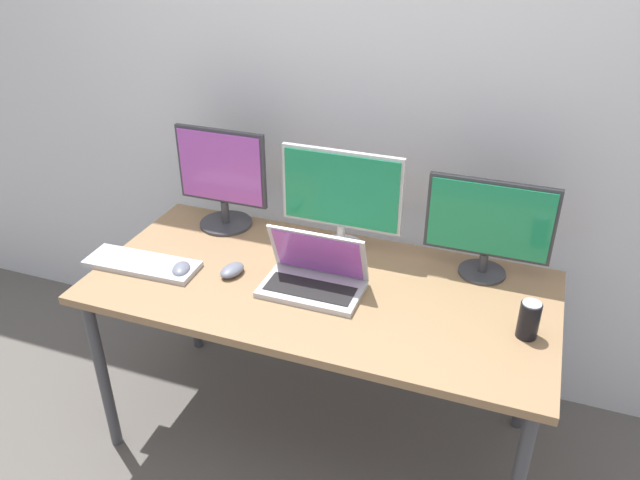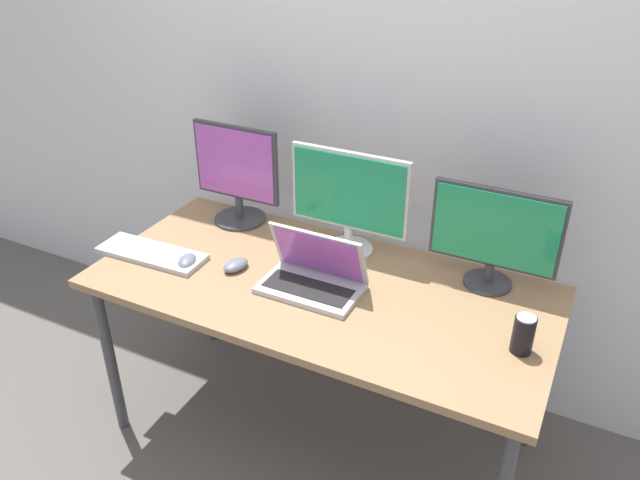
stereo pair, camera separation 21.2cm
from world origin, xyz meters
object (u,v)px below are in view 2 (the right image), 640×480
object	(u,v)px
mouse_by_keyboard	(187,261)
monitor_left	(237,173)
keyboard_main	(152,254)
monitor_center	(349,198)
soda_can_near_keyboard	(523,334)
laptop_silver	(313,275)
monitor_right	(495,235)
mouse_by_laptop	(236,265)
work_desk	(320,298)

from	to	relation	value
mouse_by_keyboard	monitor_left	bearing A→B (deg)	72.73
keyboard_main	mouse_by_keyboard	distance (m)	0.17
keyboard_main	mouse_by_keyboard	world-z (taller)	mouse_by_keyboard
monitor_center	soda_can_near_keyboard	distance (m)	0.80
monitor_center	laptop_silver	world-z (taller)	monitor_center
mouse_by_keyboard	monitor_right	bearing A→B (deg)	-0.90
monitor_right	mouse_by_laptop	size ratio (longest dim) A/B	4.14
monitor_right	mouse_by_keyboard	world-z (taller)	monitor_right
mouse_by_laptop	monitor_right	bearing A→B (deg)	32.18
mouse_by_laptop	soda_can_near_keyboard	bearing A→B (deg)	11.64
work_desk	keyboard_main	xyz separation A→B (m)	(-0.66, -0.12, 0.07)
work_desk	monitor_right	xyz separation A→B (m)	(0.53, 0.27, 0.26)
laptop_silver	soda_can_near_keyboard	bearing A→B (deg)	-1.89
monitor_center	monitor_right	bearing A→B (deg)	0.85
work_desk	keyboard_main	size ratio (longest dim) A/B	3.82
keyboard_main	monitor_center	bearing A→B (deg)	27.77
work_desk	keyboard_main	bearing A→B (deg)	-170.09
monitor_left	mouse_by_keyboard	bearing A→B (deg)	-86.20
monitor_center	work_desk	bearing A→B (deg)	-87.82
monitor_center	laptop_silver	distance (m)	0.34
laptop_silver	keyboard_main	distance (m)	0.66
monitor_left	mouse_by_keyboard	world-z (taller)	monitor_left
mouse_by_laptop	mouse_by_keyboard	bearing A→B (deg)	-149.48
keyboard_main	mouse_by_laptop	xyz separation A→B (m)	(0.34, 0.06, 0.01)
laptop_silver	mouse_by_keyboard	bearing A→B (deg)	-170.44
monitor_right	soda_can_near_keyboard	size ratio (longest dim) A/B	3.51
work_desk	monitor_center	xyz separation A→B (m)	(-0.01, 0.26, 0.29)
mouse_by_laptop	soda_can_near_keyboard	xyz separation A→B (m)	(1.03, -0.00, 0.04)
mouse_by_keyboard	soda_can_near_keyboard	world-z (taller)	soda_can_near_keyboard
laptop_silver	mouse_by_keyboard	distance (m)	0.49
work_desk	monitor_right	world-z (taller)	monitor_right
monitor_left	mouse_by_laptop	distance (m)	0.44
monitor_center	mouse_by_keyboard	distance (m)	0.64
monitor_right	laptop_silver	distance (m)	0.64
monitor_right	monitor_left	bearing A→B (deg)	179.00
work_desk	monitor_right	size ratio (longest dim) A/B	3.71
monitor_right	soda_can_near_keyboard	xyz separation A→B (m)	(0.18, -0.32, -0.14)
work_desk	mouse_by_laptop	world-z (taller)	mouse_by_laptop
mouse_by_keyboard	mouse_by_laptop	bearing A→B (deg)	-2.28
monitor_center	monitor_left	bearing A→B (deg)	177.06
monitor_right	keyboard_main	bearing A→B (deg)	-162.25
laptop_silver	monitor_center	bearing A→B (deg)	89.75
monitor_left	soda_can_near_keyboard	distance (m)	1.29
monitor_center	keyboard_main	bearing A→B (deg)	-150.18
monitor_left	keyboard_main	xyz separation A→B (m)	(-0.14, -0.40, -0.21)
work_desk	laptop_silver	bearing A→B (deg)	-110.56
laptop_silver	mouse_by_laptop	world-z (taller)	laptop_silver
mouse_by_keyboard	soda_can_near_keyboard	xyz separation A→B (m)	(1.21, 0.06, 0.04)
mouse_by_laptop	monitor_left	bearing A→B (deg)	132.73
keyboard_main	soda_can_near_keyboard	distance (m)	1.37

